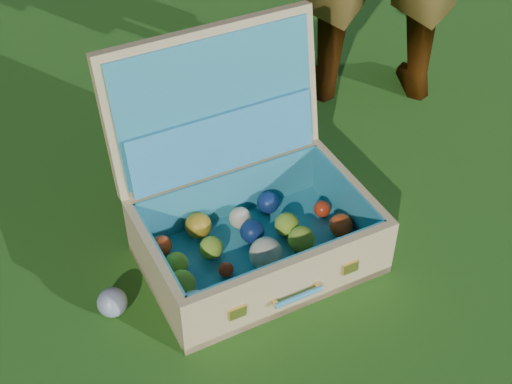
% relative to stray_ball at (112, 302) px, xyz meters
% --- Properties ---
extents(ground, '(60.00, 60.00, 0.00)m').
position_rel_stray_ball_xyz_m(ground, '(0.54, 0.01, -0.04)').
color(ground, '#215114').
rests_on(ground, ground).
extents(stray_ball, '(0.07, 0.07, 0.07)m').
position_rel_stray_ball_xyz_m(stray_ball, '(0.00, 0.00, 0.00)').
color(stray_ball, teal).
rests_on(stray_ball, ground).
extents(suitcase, '(0.70, 0.66, 0.53)m').
position_rel_stray_ball_xyz_m(suitcase, '(0.32, 0.21, 0.12)').
color(suitcase, tan).
rests_on(suitcase, ground).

